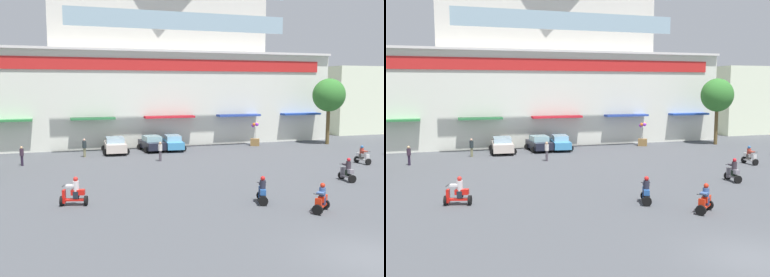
{
  "view_description": "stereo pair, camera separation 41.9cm",
  "coord_description": "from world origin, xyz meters",
  "views": [
    {
      "loc": [
        -10.75,
        -12.07,
        6.26
      ],
      "look_at": [
        -1.2,
        18.11,
        2.3
      ],
      "focal_mm": 39.36,
      "sensor_mm": 36.0,
      "label": 1
    },
    {
      "loc": [
        -10.34,
        -12.19,
        6.26
      ],
      "look_at": [
        -1.2,
        18.11,
        2.3
      ],
      "focal_mm": 39.36,
      "sensor_mm": 36.0,
      "label": 2
    }
  ],
  "objects": [
    {
      "name": "scooter_rider_6",
      "position": [
        12.55,
        15.78,
        0.62
      ],
      "size": [
        0.63,
        1.43,
        1.49
      ],
      "color": "black",
      "rests_on": "ground"
    },
    {
      "name": "scooter_rider_4",
      "position": [
        1.57,
        5.44,
        0.61
      ],
      "size": [
        1.35,
        1.23,
        1.47
      ],
      "color": "black",
      "rests_on": "ground"
    },
    {
      "name": "ground_plane",
      "position": [
        0.0,
        13.0,
        0.0
      ],
      "size": [
        128.0,
        128.0,
        0.0
      ],
      "primitive_type": "plane",
      "color": "#474A4F"
    },
    {
      "name": "pedestrian_0",
      "position": [
        -13.68,
        23.18,
        0.89
      ],
      "size": [
        0.39,
        0.39,
        1.56
      ],
      "color": "#251B2E",
      "rests_on": "ground"
    },
    {
      "name": "scooter_rider_1",
      "position": [
        -10.15,
        10.34,
        0.64
      ],
      "size": [
        1.48,
        0.85,
        1.55
      ],
      "color": "black",
      "rests_on": "ground"
    },
    {
      "name": "parked_car_1",
      "position": [
        -2.28,
        27.61,
        0.75
      ],
      "size": [
        2.55,
        3.94,
        1.48
      ],
      "color": "black",
      "rests_on": "ground"
    },
    {
      "name": "pedestrian_1",
      "position": [
        -2.79,
        21.9,
        0.94
      ],
      "size": [
        0.44,
        0.44,
        1.64
      ],
      "color": "#4D454E",
      "rests_on": "ground"
    },
    {
      "name": "balloon_vendor_cart",
      "position": [
        8.83,
        27.79,
        1.01
      ],
      "size": [
        1.08,
        0.97,
        2.5
      ],
      "color": "olive",
      "rests_on": "ground"
    },
    {
      "name": "scooter_rider_0",
      "position": [
        -0.5,
        7.79,
        0.62
      ],
      "size": [
        0.96,
        1.4,
        1.5
      ],
      "color": "black",
      "rests_on": "ground"
    },
    {
      "name": "flank_building_right",
      "position": [
        28.05,
        37.29,
        4.39
      ],
      "size": [
        10.59,
        9.78,
        8.78
      ],
      "color": "#E5EECC",
      "rests_on": "ground"
    },
    {
      "name": "parked_car_2",
      "position": [
        -0.17,
        27.63,
        0.74
      ],
      "size": [
        2.49,
        4.31,
        1.46
      ],
      "color": "#3F8EC6",
      "rests_on": "ground"
    },
    {
      "name": "scooter_rider_7",
      "position": [
        7.31,
        10.88,
        0.65
      ],
      "size": [
        0.64,
        1.41,
        1.57
      ],
      "color": "black",
      "rests_on": "ground"
    },
    {
      "name": "pedestrian_2",
      "position": [
        -8.72,
        25.89,
        0.93
      ],
      "size": [
        0.49,
        0.49,
        1.64
      ],
      "color": "#767452",
      "rests_on": "ground"
    },
    {
      "name": "parked_car_0",
      "position": [
        -5.86,
        27.35,
        0.76
      ],
      "size": [
        2.58,
        4.4,
        1.49
      ],
      "color": "beige",
      "rests_on": "ground"
    },
    {
      "name": "plaza_tree_1",
      "position": [
        16.88,
        26.59,
        5.26
      ],
      "size": [
        3.58,
        3.1,
        7.07
      ],
      "color": "brown",
      "rests_on": "ground"
    },
    {
      "name": "colonial_building",
      "position": [
        0.0,
        36.37,
        8.65
      ],
      "size": [
        38.09,
        17.47,
        20.2
      ],
      "color": "silver",
      "rests_on": "ground"
    }
  ]
}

